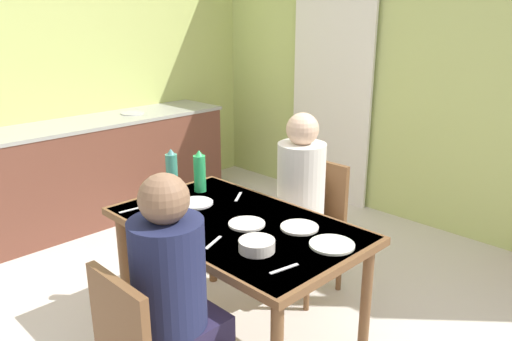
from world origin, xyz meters
TOP-DOWN VIEW (x-y plane):
  - ground_plane at (0.00, 0.00)m, footprint 6.25×6.25m
  - wall_back at (0.00, 2.40)m, footprint 4.78×0.10m
  - wall_left at (-2.29, 0.60)m, footprint 0.10×3.60m
  - curtain_panel at (-0.81, 2.30)m, footprint 0.90×0.03m
  - kitchen_counter at (-1.96, 0.48)m, footprint 0.61×2.35m
  - dining_table at (0.26, 0.08)m, footprint 1.36×0.81m
  - chair_far_diner at (0.17, 0.84)m, footprint 0.40×0.40m
  - person_near_diner at (0.55, -0.55)m, footprint 0.30×0.37m
  - person_far_diner at (0.17, 0.70)m, footprint 0.30×0.37m
  - water_bottle_green_near at (-0.24, 0.24)m, footprint 0.07×0.07m
  - water_bottle_green_far at (-0.31, 0.09)m, footprint 0.07×0.07m
  - serving_bowl_center at (0.57, -0.08)m, footprint 0.17×0.17m
  - dinner_plate_near_left at (-0.09, 0.09)m, footprint 0.20×0.20m
  - dinner_plate_near_right at (0.79, 0.21)m, footprint 0.22×0.22m
  - dinner_plate_far_center at (0.55, 0.25)m, footprint 0.20×0.20m
  - dinner_plate_far_side at (0.33, 0.09)m, footprint 0.19×0.19m
  - drinking_glass_by_near_diner at (-0.24, -0.09)m, footprint 0.06×0.06m
  - cutlery_knife_near at (-0.27, -0.22)m, footprint 0.03×0.15m
  - cutlery_fork_near at (0.78, -0.12)m, footprint 0.04×0.15m
  - cutlery_knife_far at (0.00, 0.34)m, footprint 0.10×0.13m
  - cutlery_fork_far at (0.37, -0.17)m, footprint 0.07×0.15m

SIDE VIEW (x-z plane):
  - ground_plane at x=0.00m, z-range 0.00..0.00m
  - kitchen_counter at x=-1.96m, z-range 0.00..0.91m
  - chair_far_diner at x=0.17m, z-range 0.06..0.93m
  - dining_table at x=0.26m, z-range 0.29..1.03m
  - cutlery_knife_near at x=-0.27m, z-range 0.74..0.74m
  - cutlery_fork_near at x=0.78m, z-range 0.74..0.74m
  - cutlery_knife_far at x=0.00m, z-range 0.74..0.74m
  - cutlery_fork_far at x=0.37m, z-range 0.74..0.74m
  - dinner_plate_near_left at x=-0.09m, z-range 0.74..0.75m
  - dinner_plate_near_right at x=0.79m, z-range 0.74..0.75m
  - dinner_plate_far_center at x=0.55m, z-range 0.74..0.75m
  - dinner_plate_far_side at x=0.33m, z-range 0.74..0.75m
  - serving_bowl_center at x=0.57m, z-range 0.74..0.79m
  - drinking_glass_by_near_diner at x=-0.24m, z-range 0.74..0.82m
  - person_near_diner at x=0.55m, z-range 0.40..1.17m
  - person_far_diner at x=0.17m, z-range 0.40..1.17m
  - water_bottle_green_near at x=-0.24m, z-range 0.73..0.99m
  - water_bottle_green_far at x=-0.31m, z-range 0.73..1.02m
  - curtain_panel at x=-0.81m, z-range 0.00..2.30m
  - wall_back at x=0.00m, z-range 0.00..2.74m
  - wall_left at x=-2.29m, z-range 0.00..2.74m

